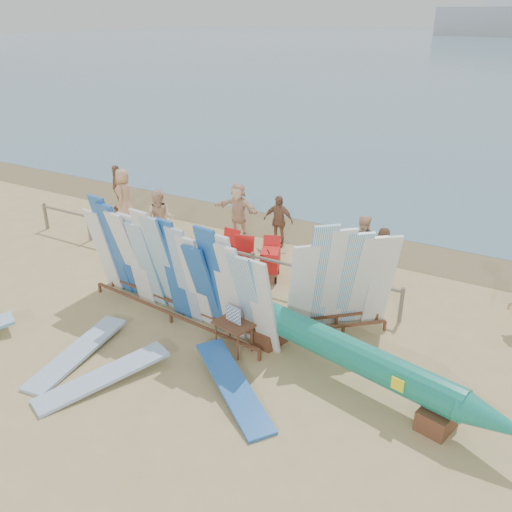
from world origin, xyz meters
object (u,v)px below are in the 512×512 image
Objects in this scene: vendor_table at (234,336)px; flat_board_b at (104,383)px; main_surfboard_rack at (174,272)px; beachgoer_8 at (361,245)px; beach_chair_right at (228,250)px; stroller at (270,263)px; flat_board_a at (78,357)px; beach_chair_left at (242,260)px; side_surfboard_rack at (342,283)px; beachgoer_5 at (238,209)px; beachgoer_4 at (278,221)px; flat_board_d at (233,394)px; beachgoer_10 at (381,261)px; beachgoer_2 at (160,219)px; outrigger_canoe at (345,353)px; beachgoer_extra_1 at (117,187)px; beachgoer_0 at (124,195)px.

vendor_table is 0.40× the size of flat_board_b.
main_surfboard_rack reaches higher than beachgoer_8.
stroller is at bearing -13.65° from beach_chair_right.
beach_chair_right reaches higher than flat_board_a.
main_surfboard_rack is 5.20× the size of vendor_table.
beach_chair_left is at bearing 3.76° from beachgoer_8.
beachgoer_5 is (-5.08, 3.85, -0.37)m from side_surfboard_rack.
main_surfboard_rack is 5.15m from beachgoer_4.
flat_board_a is 3.55m from flat_board_d.
beachgoer_4 reaches higher than beach_chair_left.
beachgoer_5 is at bearing 133.65° from vendor_table.
beach_chair_right is at bearing 86.56° from beachgoer_10.
flat_board_d is at bearing 44.90° from flat_board_b.
beachgoer_8 is at bearing -12.10° from beachgoer_2.
vendor_table reaches higher than flat_board_a.
outrigger_canoe is 4.39× the size of beachgoer_4.
beachgoer_4 is (-1.87, 5.56, 0.46)m from vendor_table.
beachgoer_extra_1 is (-9.32, 6.90, 0.83)m from flat_board_d.
side_surfboard_rack is 0.39× the size of outrigger_canoe.
beachgoer_8 reaches higher than stroller.
beachgoer_extra_1 is (-6.58, 2.08, 0.56)m from beach_chair_left.
beach_chair_left is 0.51× the size of beachgoer_2.
beachgoer_10 is (-0.59, 3.90, 0.25)m from outrigger_canoe.
beachgoer_5 is 0.96× the size of beachgoer_2.
beach_chair_left is (-0.11, 3.14, -0.96)m from main_surfboard_rack.
side_surfboard_rack is at bearing 81.01° from beachgoer_8.
outrigger_canoe is 4.30× the size of beachgoer_extra_1.
main_surfboard_rack is at bearing 117.65° from flat_board_b.
beachgoer_extra_1 is at bearing 121.41° from flat_board_a.
beachgoer_0 reaches higher than flat_board_a.
beach_chair_right is at bearing 156.69° from outrigger_canoe.
beach_chair_right is (-2.68, 3.94, -0.10)m from vendor_table.
beachgoer_extra_1 is 0.92× the size of beachgoer_2.
beachgoer_5 reaches higher than stroller.
main_surfboard_rack is 3.23× the size of beachgoer_8.
beachgoer_0 is (-8.60, -0.00, 0.05)m from beachgoer_8.
beach_chair_right is 6.13m from beachgoer_extra_1.
beachgoer_10 is (0.82, -0.86, 0.04)m from beachgoer_8.
beachgoer_5 is at bearing 115.47° from beach_chair_right.
stroller is (-0.98, 3.43, 0.09)m from vendor_table.
vendor_table is 4.77m from beach_chair_right.
flat_board_d is at bearing 66.92° from beachgoer_8.
beachgoer_2 is (-2.96, 0.09, 0.64)m from beach_chair_left.
side_surfboard_rack is 1.95m from outrigger_canoe.
beachgoer_0 is at bearing -167.54° from beachgoer_5.
main_surfboard_rack is at bearing 25.90° from beachgoer_0.
beachgoer_4 is (-4.31, 5.38, 0.16)m from outrigger_canoe.
beachgoer_4 is (-3.54, 3.69, -0.42)m from side_surfboard_rack.
vendor_table is 3.57m from stroller.
stroller is 3.97m from beachgoer_2.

